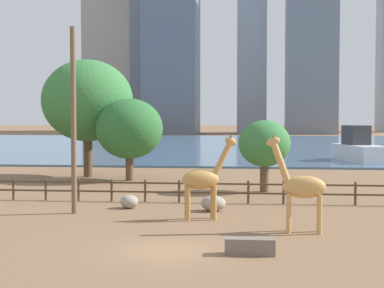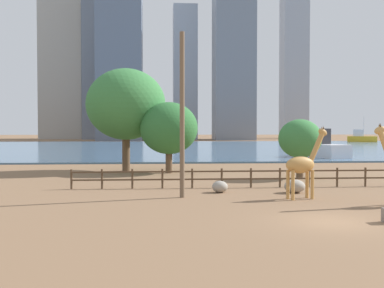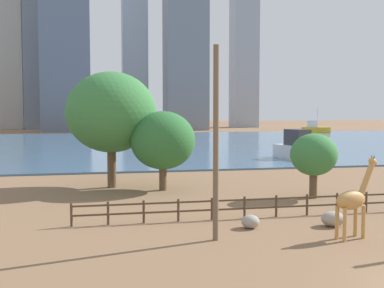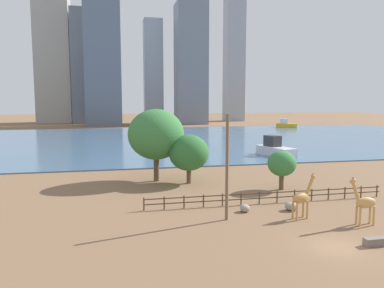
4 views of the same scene
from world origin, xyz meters
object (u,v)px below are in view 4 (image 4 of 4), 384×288
at_px(giraffe_companion, 364,203).
at_px(boulder_near_fence, 291,206).
at_px(tree_left_large, 156,135).
at_px(tree_right_tall, 189,153).
at_px(giraffe_tall, 302,198).
at_px(utility_pole, 227,168).
at_px(boat_sailboat, 286,124).
at_px(boat_ferry, 275,149).
at_px(boulder_by_pole, 245,208).
at_px(feeding_trough, 376,242).
at_px(tree_center_broad, 282,164).

bearing_deg(giraffe_companion, boulder_near_fence, -49.37).
relative_size(giraffe_companion, boulder_near_fence, 3.27).
bearing_deg(tree_left_large, tree_right_tall, -30.24).
bearing_deg(giraffe_tall, utility_pole, 154.06).
height_order(tree_left_large, boat_sailboat, tree_left_large).
bearing_deg(boat_sailboat, giraffe_tall, -91.19).
xyz_separation_m(giraffe_tall, boulder_near_fence, (0.29, 2.51, -1.53)).
bearing_deg(boat_ferry, tree_left_large, -69.69).
bearing_deg(tree_right_tall, boat_ferry, 43.06).
bearing_deg(tree_left_large, boulder_near_fence, -54.86).
bearing_deg(boulder_near_fence, boulder_by_pole, 173.80).
relative_size(utility_pole, boulder_by_pole, 9.70).
distance_m(tree_right_tall, boat_ferry, 28.35).
xyz_separation_m(boulder_by_pole, boat_ferry, (17.82, 32.59, 1.11)).
xyz_separation_m(utility_pole, boulder_near_fence, (7.02, 1.43, -4.33)).
relative_size(boulder_near_fence, tree_left_large, 0.14).
relative_size(tree_right_tall, boat_ferry, 0.70).
distance_m(utility_pole, boat_ferry, 40.16).
xyz_separation_m(utility_pole, tree_left_large, (-4.31, 17.53, 1.46)).
distance_m(boulder_near_fence, boat_sailboat, 112.44).
bearing_deg(utility_pole, boulder_near_fence, 11.53).
bearing_deg(tree_right_tall, tree_left_large, 149.76).
bearing_deg(feeding_trough, giraffe_companion, 63.67).
bearing_deg(feeding_trough, tree_left_large, 117.48).
bearing_deg(tree_right_tall, utility_pole, -88.60).
relative_size(tree_center_broad, boat_sailboat, 0.56).
distance_m(utility_pole, tree_left_large, 18.11).
distance_m(giraffe_tall, tree_left_large, 22.05).
xyz_separation_m(feeding_trough, tree_center_broad, (0.83, 17.66, 2.84)).
distance_m(tree_right_tall, boat_sailboat, 103.99).
xyz_separation_m(giraffe_tall, boat_sailboat, (48.90, 103.89, -0.57)).
distance_m(boulder_by_pole, feeding_trough, 11.94).
distance_m(giraffe_tall, utility_pole, 7.37).
xyz_separation_m(feeding_trough, boat_sailboat, (46.64, 110.86, 1.08)).
height_order(tree_center_broad, tree_right_tall, tree_right_tall).
xyz_separation_m(giraffe_companion, boat_sailboat, (44.52, 106.57, -0.60)).
distance_m(giraffe_tall, boat_sailboat, 114.83).
height_order(giraffe_companion, tree_right_tall, tree_right_tall).
xyz_separation_m(tree_left_large, boat_ferry, (24.57, 16.99, -4.73)).
distance_m(giraffe_companion, tree_left_large, 26.63).
relative_size(giraffe_companion, tree_left_large, 0.45).
bearing_deg(giraffe_tall, boulder_by_pole, 128.12).
distance_m(boulder_near_fence, boat_ferry, 35.65).
distance_m(boulder_by_pole, tree_right_tall, 14.08).
bearing_deg(giraffe_tall, boat_ferry, 52.31).
bearing_deg(boulder_by_pole, tree_center_broad, 46.14).
relative_size(giraffe_companion, tree_center_broad, 0.90).
distance_m(giraffe_tall, boat_ferry, 38.08).
relative_size(boat_ferry, boat_sailboat, 1.08).
bearing_deg(utility_pole, boat_ferry, 59.59).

